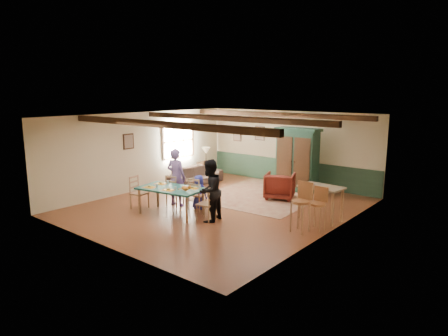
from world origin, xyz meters
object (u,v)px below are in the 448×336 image
Objects in this scene: dining_chair_far_right at (197,194)px; person_man at (176,177)px; armchair at (280,186)px; person_woman at (209,191)px; table_lamp at (206,155)px; cat at (185,188)px; dining_table at (171,201)px; sofa at (196,175)px; bar_stool_right at (317,209)px; bar_stool_left at (301,208)px; dining_chair_end_left at (139,192)px; dining_chair_far_left at (175,190)px; dining_chair_end_right at (206,203)px; person_child at (199,192)px; armoire at (297,160)px; end_table at (206,171)px; counter_table at (321,203)px.

person_man is (-0.81, -0.06, 0.39)m from dining_chair_far_right.
dining_chair_far_right reaches higher than armchair.
person_woman is at bearing 139.73° from dining_chair_far_right.
cat is at bearing -54.54° from table_lamp.
dining_table is at bearing 44.02° from armchair.
sofa is 6.10m from bar_stool_right.
dining_chair_end_left is at bearing -161.93° from bar_stool_left.
dining_chair_far_left is at bearing -0.00° from dining_chair_far_right.
dining_chair_end_left is 2.31m from dining_chair_end_right.
person_child reaches higher than dining_table.
armoire is at bearing -125.98° from person_man.
person_man is 0.81× the size of sofa.
dining_chair_far_left and dining_chair_end_left have the same top height.
person_woman reaches higher than dining_chair_end_left.
bar_stool_right is (2.29, -1.97, 0.13)m from armchair.
person_man is 3.34m from armchair.
dining_chair_end_left is 5.15m from bar_stool_right.
armoire is (1.10, 3.84, 0.61)m from dining_chair_far_right.
dining_chair_far_left is 1.59× the size of table_lamp.
table_lamp is at bearing 5.75° from dining_chair_end_left.
armoire is at bearing -116.43° from person_child.
end_table is at bearing 119.89° from dining_table.
table_lamp is 0.53× the size of counter_table.
armoire is at bearing 126.41° from bar_stool_right.
sofa is (-0.92, 3.37, -0.17)m from dining_chair_end_left.
dining_chair_far_right is 1.00× the size of dining_chair_end_right.
dining_chair_end_left is 0.85× the size of counter_table.
bar_stool_right is (2.62, 1.18, 0.06)m from dining_chair_end_right.
armoire reaches higher than bar_stool_left.
dining_chair_far_right is 3.34m from sofa.
end_table is 0.63m from table_lamp.
bar_stool_right is at bearing 179.73° from dining_chair_far_right.
armoire is 2.01× the size of bar_stool_right.
person_man reaches higher than dining_chair_end_right.
bar_stool_right is (6.10, -2.69, -0.41)m from table_lamp.
bar_stool_right reaches higher than dining_chair_far_right.
person_child is at bearing 180.00° from person_man.
bar_stool_left is at bearing 173.97° from person_man.
counter_table is at bearing 95.16° from bar_stool_left.
person_man is 1.32m from cat.
dining_table is 4.73m from table_lamp.
dining_chair_far_right is at bearing 100.37° from cat.
dining_chair_far_right is 0.55× the size of person_man.
bar_stool_right reaches higher than person_child.
armchair is (0.11, -1.28, -0.67)m from armoire.
table_lamp is (-1.20, 4.27, 0.48)m from dining_chair_end_left.
dining_chair_far_right is at bearing 42.66° from armchair.
bar_stool_right reaches higher than dining_chair_far_left.
sofa is (-2.06, 3.17, -0.07)m from dining_table.
person_man is 0.80× the size of armoire.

